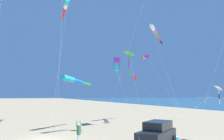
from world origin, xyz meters
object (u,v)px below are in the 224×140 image
(cooler_box, at_px, (175,139))
(kite_delta_yellow_midlevel, at_px, (219,88))
(kite_delta_magenta_far_left, at_px, (135,77))
(kite_windsock_long_streamer_right, at_px, (66,7))
(parked_car, at_px, (157,133))
(kite_windsock_striped_overhead, at_px, (145,57))
(person_adult_flyer, at_px, (79,132))
(kite_box_long_streamer_left, at_px, (117,64))
(kite_windsock_teal_far_right, at_px, (155,32))
(kite_windsock_checkered_midright, at_px, (73,80))
(kite_delta_black_fish_shape, at_px, (129,54))

(cooler_box, xyz_separation_m, kite_delta_yellow_midlevel, (3.49, -1.77, 4.34))
(kite_delta_magenta_far_left, xyz_separation_m, kite_windsock_long_streamer_right, (-9.68, 2.87, 10.07))
(parked_car, relative_size, kite_windsock_long_streamer_right, 0.26)
(kite_windsock_long_streamer_right, bearing_deg, kite_windsock_striped_overhead, -7.30)
(kite_delta_yellow_midlevel, distance_m, kite_windsock_striped_overhead, 15.81)
(person_adult_flyer, distance_m, kite_box_long_streamer_left, 9.14)
(kite_windsock_long_streamer_right, relative_size, kite_box_long_streamer_left, 1.77)
(parked_car, height_order, kite_windsock_teal_far_right, kite_windsock_teal_far_right)
(kite_windsock_checkered_midright, bearing_deg, kite_windsock_long_streamer_right, 95.06)
(parked_car, relative_size, person_adult_flyer, 2.49)
(cooler_box, xyz_separation_m, kite_windsock_long_streamer_right, (-7.25, 14.63, 16.41))
(cooler_box, relative_size, kite_delta_magenta_far_left, 0.05)
(cooler_box, bearing_deg, kite_windsock_long_streamer_right, 116.36)
(kite_windsock_long_streamer_right, bearing_deg, kite_windsock_teal_far_right, -7.38)
(kite_delta_magenta_far_left, distance_m, kite_delta_black_fish_shape, 3.91)
(kite_box_long_streamer_left, bearing_deg, parked_car, -83.57)
(kite_delta_yellow_midlevel, xyz_separation_m, kite_windsock_striped_overhead, (1.37, 14.84, 5.26))
(kite_box_long_streamer_left, height_order, kite_windsock_striped_overhead, kite_windsock_striped_overhead)
(kite_windsock_teal_far_right, height_order, kite_delta_yellow_midlevel, kite_windsock_teal_far_right)
(parked_car, bearing_deg, kite_windsock_checkered_midright, 113.96)
(cooler_box, bearing_deg, kite_windsock_checkered_midright, 124.31)
(cooler_box, relative_size, kite_windsock_teal_far_right, 0.04)
(person_adult_flyer, height_order, kite_delta_magenta_far_left, kite_delta_magenta_far_left)
(kite_windsock_long_streamer_right, xyz_separation_m, kite_box_long_streamer_left, (4.37, -8.61, -9.25))
(kite_windsock_teal_far_right, xyz_separation_m, kite_box_long_streamer_left, (-9.51, -6.81, -6.48))
(parked_car, height_order, person_adult_flyer, parked_car)
(kite_delta_magenta_far_left, xyz_separation_m, kite_delta_yellow_midlevel, (1.06, -13.52, -2.00))
(kite_windsock_checkered_midright, relative_size, kite_windsock_striped_overhead, 0.67)
(kite_windsock_striped_overhead, bearing_deg, kite_windsock_long_streamer_right, 172.70)
(person_adult_flyer, distance_m, kite_windsock_long_streamer_right, 20.17)
(kite_windsock_checkered_midright, bearing_deg, parked_car, -66.04)
(cooler_box, bearing_deg, person_adult_flyer, 166.67)
(person_adult_flyer, xyz_separation_m, kite_windsock_teal_far_right, (14.60, 10.94, 12.84))
(kite_delta_magenta_far_left, relative_size, kite_delta_yellow_midlevel, 1.96)
(kite_windsock_teal_far_right, bearing_deg, kite_delta_yellow_midlevel, -102.13)
(kite_windsock_striped_overhead, bearing_deg, kite_windsock_checkered_midright, -165.40)
(cooler_box, height_order, kite_delta_magenta_far_left, kite_delta_magenta_far_left)
(kite_delta_black_fish_shape, distance_m, kite_windsock_striped_overhead, 5.27)
(cooler_box, relative_size, kite_delta_yellow_midlevel, 0.09)
(kite_delta_black_fish_shape, bearing_deg, kite_delta_magenta_far_left, 44.88)
(kite_windsock_checkered_midright, xyz_separation_m, kite_windsock_teal_far_right, (13.47, 2.81, 8.09))
(kite_delta_magenta_far_left, relative_size, kite_windsock_striped_overhead, 0.78)
(kite_delta_magenta_far_left, bearing_deg, parked_car, -110.33)
(kite_windsock_teal_far_right, distance_m, kite_delta_yellow_midlevel, 17.59)
(person_adult_flyer, bearing_deg, cooler_box, -13.33)
(person_adult_flyer, bearing_deg, kite_windsock_long_streamer_right, 86.78)
(cooler_box, relative_size, kite_windsock_striped_overhead, 0.04)
(kite_windsock_teal_far_right, bearing_deg, kite_delta_magenta_far_left, -165.64)
(parked_car, distance_m, kite_windsock_striped_overhead, 17.71)
(person_adult_flyer, height_order, kite_box_long_streamer_left, kite_box_long_streamer_left)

